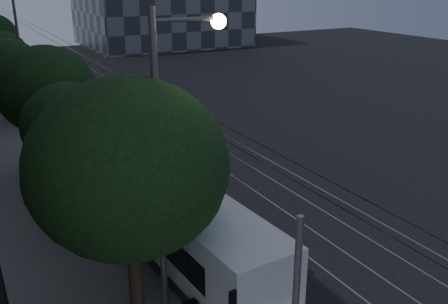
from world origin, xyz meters
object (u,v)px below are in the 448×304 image
car_white_b (59,114)px  car_white_c (60,97)px  streetlamp_far (23,32)px  car_white_a (73,120)px  pickup_silver (101,132)px  car_white_d (49,80)px  trolleybus (177,222)px  streetlamp_near (171,139)px

car_white_b → car_white_c: (1.04, 5.00, 0.08)m
streetlamp_far → car_white_b: bearing=-72.4°
car_white_a → car_white_c: bearing=63.5°
pickup_silver → car_white_d: (0.16, 18.14, 0.04)m
trolleybus → car_white_d: size_ratio=2.58×
car_white_d → car_white_a: bearing=-93.9°
car_white_c → car_white_d: 7.16m
car_white_a → car_white_b: bearing=79.9°
streetlamp_far → pickup_silver: bearing=-75.5°
car_white_a → streetlamp_near: (-1.51, -21.03, 4.95)m
pickup_silver → car_white_d: bearing=75.6°
car_white_a → car_white_c: size_ratio=1.00×
pickup_silver → streetlamp_far: 11.43m
pickup_silver → streetlamp_near: streetlamp_near is taller
car_white_c → car_white_d: size_ratio=0.91×
car_white_c → car_white_d: bearing=108.2°
pickup_silver → streetlamp_far: bearing=90.6°
pickup_silver → car_white_c: bearing=77.6°
car_white_c → car_white_d: car_white_d is taller
pickup_silver → car_white_b: (-1.33, 6.00, -0.12)m
car_white_b → streetlamp_far: (-1.20, 3.78, 5.48)m
pickup_silver → streetlamp_near: 18.15m
pickup_silver → car_white_a: (-0.84, 3.72, -0.02)m
trolleybus → car_white_b: (-0.09, 20.84, -0.98)m
car_white_d → car_white_b: bearing=-96.9°
pickup_silver → streetlamp_far: size_ratio=0.51×
trolleybus → streetlamp_far: (-1.29, 24.61, 4.50)m
trolleybus → streetlamp_far: size_ratio=1.15×
streetlamp_far → car_white_d: bearing=72.2°
streetlamp_near → streetlamp_far: size_ratio=0.92×
car_white_c → streetlamp_near: size_ratio=0.44×
streetlamp_near → trolleybus: bearing=65.7°
car_white_d → streetlamp_far: bearing=-107.7°
car_white_a → streetlamp_near: size_ratio=0.44×
car_white_a → pickup_silver: bearing=-99.4°
trolleybus → car_white_d: 33.02m
car_white_d → streetlamp_near: bearing=-94.0°
car_white_c → streetlamp_far: 5.97m
car_white_c → streetlamp_far: bearing=-129.5°
car_white_c → streetlamp_near: bearing=-72.3°
car_white_b → car_white_d: size_ratio=0.92×
car_white_c → streetlamp_near: (-2.06, -28.31, 4.97)m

